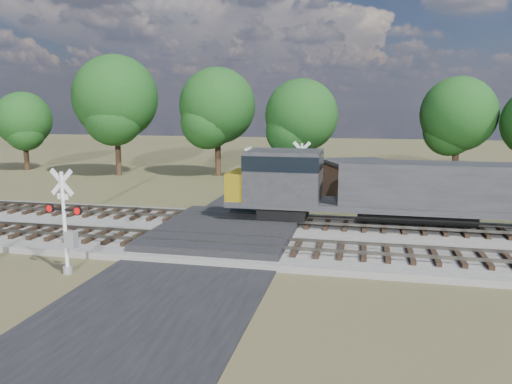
# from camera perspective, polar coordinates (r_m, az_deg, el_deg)

# --- Properties ---
(ground) EXTENTS (160.00, 160.00, 0.00)m
(ground) POSITION_cam_1_polar(r_m,az_deg,el_deg) (25.75, -3.62, -5.42)
(ground) COLOR #414625
(ground) RESTS_ON ground
(ballast_bed) EXTENTS (140.00, 10.00, 0.30)m
(ballast_bed) POSITION_cam_1_polar(r_m,az_deg,el_deg) (25.45, 19.04, -5.79)
(ballast_bed) COLOR gray
(ballast_bed) RESTS_ON ground
(road) EXTENTS (7.00, 60.00, 0.08)m
(road) POSITION_cam_1_polar(r_m,az_deg,el_deg) (25.74, -3.62, -5.33)
(road) COLOR black
(road) RESTS_ON ground
(crossing_panel) EXTENTS (7.00, 9.00, 0.62)m
(crossing_panel) POSITION_cam_1_polar(r_m,az_deg,el_deg) (26.13, -3.32, -4.47)
(crossing_panel) COLOR #262628
(crossing_panel) RESTS_ON ground
(track_near) EXTENTS (140.00, 2.60, 0.33)m
(track_near) POSITION_cam_1_polar(r_m,az_deg,el_deg) (23.09, 2.51, -6.16)
(track_near) COLOR black
(track_near) RESTS_ON ballast_bed
(track_far) EXTENTS (140.00, 2.60, 0.33)m
(track_far) POSITION_cam_1_polar(r_m,az_deg,el_deg) (27.87, 4.27, -3.36)
(track_far) COLOR black
(track_far) RESTS_ON ballast_bed
(crossing_signal_near) EXTENTS (1.74, 0.41, 4.34)m
(crossing_signal_near) POSITION_cam_1_polar(r_m,az_deg,el_deg) (21.51, -20.80, -4.19)
(crossing_signal_near) COLOR silver
(crossing_signal_near) RESTS_ON ground
(crossing_signal_far) EXTENTS (1.84, 0.42, 4.57)m
(crossing_signal_far) POSITION_cam_1_polar(r_m,az_deg,el_deg) (31.69, 5.03, 0.99)
(crossing_signal_far) COLOR silver
(crossing_signal_far) RESTS_ON ground
(equipment_shed) EXTENTS (5.70, 5.70, 2.95)m
(equipment_shed) POSITION_cam_1_polar(r_m,az_deg,el_deg) (35.97, 11.55, 1.25)
(equipment_shed) COLOR #45321D
(equipment_shed) RESTS_ON ground
(treeline) EXTENTS (78.74, 10.16, 11.51)m
(treeline) POSITION_cam_1_polar(r_m,az_deg,el_deg) (45.00, 17.52, 9.33)
(treeline) COLOR black
(treeline) RESTS_ON ground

